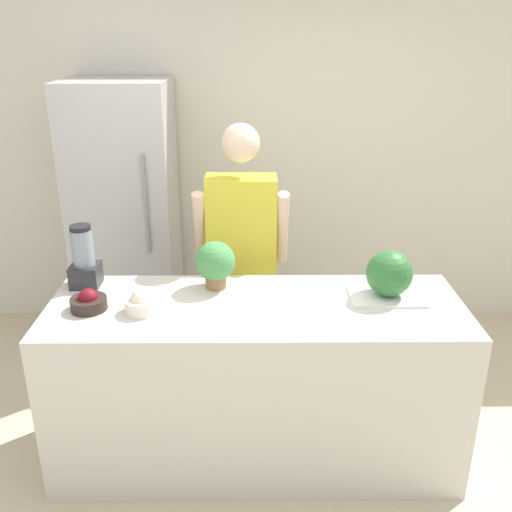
{
  "coord_description": "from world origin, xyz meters",
  "views": [
    {
      "loc": [
        -0.02,
        -2.19,
        2.21
      ],
      "look_at": [
        0.0,
        0.4,
        1.17
      ],
      "focal_mm": 40.0,
      "sensor_mm": 36.0,
      "label": 1
    }
  ],
  "objects_px": {
    "bowl_cherries": "(89,302)",
    "bowl_cream": "(142,303)",
    "potted_plant": "(215,263)",
    "refrigerator": "(126,217)",
    "watermelon": "(389,273)",
    "person": "(242,260)",
    "blender": "(84,260)"
  },
  "relations": [
    {
      "from": "bowl_cream",
      "to": "potted_plant",
      "type": "distance_m",
      "value": 0.45
    },
    {
      "from": "watermelon",
      "to": "bowl_cream",
      "type": "height_order",
      "value": "watermelon"
    },
    {
      "from": "refrigerator",
      "to": "person",
      "type": "bearing_deg",
      "value": -37.98
    },
    {
      "from": "person",
      "to": "bowl_cherries",
      "type": "distance_m",
      "value": 1.04
    },
    {
      "from": "blender",
      "to": "bowl_cream",
      "type": "bearing_deg",
      "value": -41.29
    },
    {
      "from": "watermelon",
      "to": "bowl_cream",
      "type": "distance_m",
      "value": 1.25
    },
    {
      "from": "bowl_cherries",
      "to": "blender",
      "type": "relative_size",
      "value": 0.53
    },
    {
      "from": "refrigerator",
      "to": "watermelon",
      "type": "distance_m",
      "value": 2.03
    },
    {
      "from": "person",
      "to": "potted_plant",
      "type": "relative_size",
      "value": 6.67
    },
    {
      "from": "bowl_cherries",
      "to": "potted_plant",
      "type": "xyz_separation_m",
      "value": [
        0.61,
        0.25,
        0.1
      ]
    },
    {
      "from": "refrigerator",
      "to": "potted_plant",
      "type": "relative_size",
      "value": 7.37
    },
    {
      "from": "person",
      "to": "bowl_cream",
      "type": "height_order",
      "value": "person"
    },
    {
      "from": "person",
      "to": "watermelon",
      "type": "xyz_separation_m",
      "value": [
        0.76,
        -0.6,
        0.17
      ]
    },
    {
      "from": "bowl_cream",
      "to": "potted_plant",
      "type": "height_order",
      "value": "potted_plant"
    },
    {
      "from": "refrigerator",
      "to": "bowl_cherries",
      "type": "xyz_separation_m",
      "value": [
        0.1,
        -1.38,
        0.01
      ]
    },
    {
      "from": "watermelon",
      "to": "bowl_cherries",
      "type": "relative_size",
      "value": 1.33
    },
    {
      "from": "refrigerator",
      "to": "person",
      "type": "distance_m",
      "value": 1.07
    },
    {
      "from": "person",
      "to": "refrigerator",
      "type": "bearing_deg",
      "value": 142.02
    },
    {
      "from": "blender",
      "to": "watermelon",
      "type": "bearing_deg",
      "value": -5.62
    },
    {
      "from": "refrigerator",
      "to": "bowl_cherries",
      "type": "distance_m",
      "value": 1.38
    },
    {
      "from": "person",
      "to": "bowl_cherries",
      "type": "xyz_separation_m",
      "value": [
        -0.74,
        -0.72,
        0.08
      ]
    },
    {
      "from": "person",
      "to": "blender",
      "type": "relative_size",
      "value": 5.03
    },
    {
      "from": "refrigerator",
      "to": "potted_plant",
      "type": "xyz_separation_m",
      "value": [
        0.71,
        -1.12,
        0.11
      ]
    },
    {
      "from": "refrigerator",
      "to": "bowl_cream",
      "type": "bearing_deg",
      "value": -75.44
    },
    {
      "from": "blender",
      "to": "potted_plant",
      "type": "bearing_deg",
      "value": -2.42
    },
    {
      "from": "bowl_cherries",
      "to": "watermelon",
      "type": "bearing_deg",
      "value": 4.79
    },
    {
      "from": "bowl_cherries",
      "to": "bowl_cream",
      "type": "xyz_separation_m",
      "value": [
        0.27,
        -0.03,
        0.01
      ]
    },
    {
      "from": "refrigerator",
      "to": "person",
      "type": "relative_size",
      "value": 1.11
    },
    {
      "from": "bowl_cream",
      "to": "watermelon",
      "type": "bearing_deg",
      "value": 7.17
    },
    {
      "from": "refrigerator",
      "to": "person",
      "type": "xyz_separation_m",
      "value": [
        0.84,
        -0.65,
        -0.07
      ]
    },
    {
      "from": "watermelon",
      "to": "person",
      "type": "bearing_deg",
      "value": 141.9
    },
    {
      "from": "person",
      "to": "potted_plant",
      "type": "xyz_separation_m",
      "value": [
        -0.13,
        -0.47,
        0.18
      ]
    }
  ]
}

